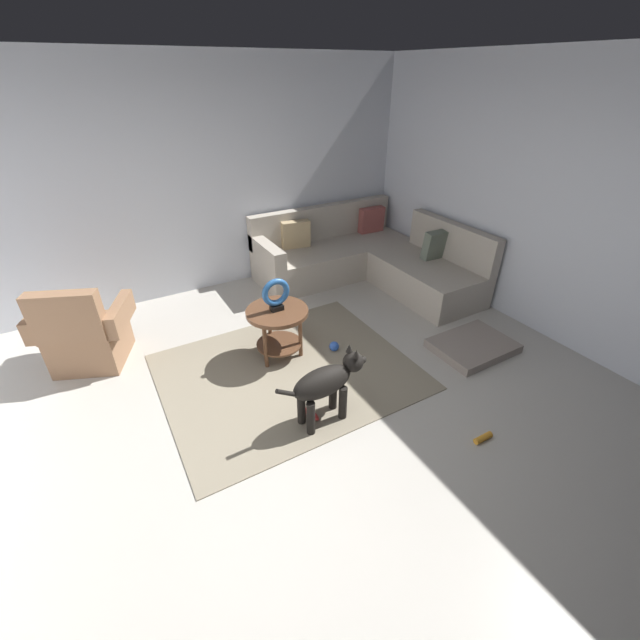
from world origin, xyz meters
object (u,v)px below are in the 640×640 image
at_px(sectional_couch, 367,260).
at_px(armchair, 86,335).
at_px(dog, 327,383).
at_px(dog_toy_ball, 334,346).
at_px(dog_toy_rope, 483,438).
at_px(dog_bed_mat, 473,346).
at_px(side_table, 278,321).
at_px(torus_sculpture, 276,294).
at_px(dog_toy_bone, 311,414).

distance_m(sectional_couch, armchair, 3.45).
bearing_deg(dog, armchair, -142.25).
height_order(dog_toy_ball, dog_toy_rope, dog_toy_ball).
distance_m(dog, dog_toy_rope, 1.30).
relative_size(armchair, dog_bed_mat, 1.21).
height_order(armchair, dog_toy_rope, armchair).
relative_size(side_table, dog_bed_mat, 0.75).
distance_m(sectional_couch, dog, 2.73).
bearing_deg(sectional_couch, dog, -132.10).
distance_m(side_table, dog, 0.99).
relative_size(dog_bed_mat, dog, 0.94).
relative_size(torus_sculpture, dog_toy_bone, 1.81).
bearing_deg(dog_toy_ball, sectional_couch, 44.16).
bearing_deg(dog_toy_ball, armchair, 155.01).
bearing_deg(side_table, armchair, 153.53).
xyz_separation_m(dog_toy_rope, dog_toy_bone, (-1.05, 0.90, 0.00)).
bearing_deg(sectional_couch, torus_sculpture, -150.04).
bearing_deg(dog, sectional_couch, 133.96).
distance_m(dog, dog_toy_ball, 1.03).
bearing_deg(dog_toy_bone, side_table, 81.50).
relative_size(dog_bed_mat, dog_toy_bone, 4.44).
bearing_deg(dog, side_table, 174.15).
height_order(side_table, dog, dog).
height_order(armchair, dog_toy_bone, armchair).
height_order(side_table, torus_sculpture, torus_sculpture).
xyz_separation_m(dog, dog_toy_bone, (-0.10, 0.07, -0.35)).
bearing_deg(dog_toy_rope, dog_bed_mat, 46.22).
xyz_separation_m(side_table, dog, (-0.03, -0.99, -0.04)).
bearing_deg(dog_toy_rope, armchair, 134.12).
xyz_separation_m(torus_sculpture, dog_toy_rope, (0.91, -1.81, -0.69)).
distance_m(dog_toy_ball, dog_toy_bone, 0.98).
height_order(sectional_couch, side_table, sectional_couch).
height_order(torus_sculpture, dog_toy_ball, torus_sculpture).
bearing_deg(armchair, dog_toy_rope, -23.15).
bearing_deg(sectional_couch, dog_toy_ball, -135.84).
bearing_deg(sectional_couch, dog_toy_bone, -134.73).
relative_size(sectional_couch, dog_toy_rope, 13.57).
bearing_deg(dog_toy_ball, dog, -125.32).
height_order(side_table, dog_toy_bone, side_table).
distance_m(side_table, dog_bed_mat, 2.03).
distance_m(dog_bed_mat, dog_toy_rope, 1.27).
height_order(sectional_couch, torus_sculpture, sectional_couch).
bearing_deg(dog_bed_mat, side_table, 153.29).
height_order(dog, dog_toy_ball, dog).
bearing_deg(torus_sculpture, dog_toy_bone, -98.50).
relative_size(armchair, dog_toy_rope, 5.85).
distance_m(side_table, dog_toy_bone, 1.00).
distance_m(sectional_couch, side_table, 2.08).
relative_size(armchair, torus_sculpture, 2.97).
distance_m(dog_bed_mat, dog_toy_ball, 1.44).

